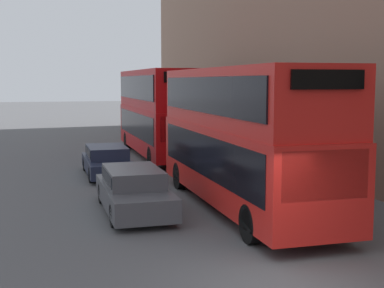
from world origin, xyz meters
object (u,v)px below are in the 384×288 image
(bus_second_in_queue, at_px, (159,109))
(bus_leading, at_px, (243,132))
(pedestrian, at_px, (193,136))
(car_dark_sedan, at_px, (134,189))
(car_hatchback, at_px, (107,160))

(bus_second_in_queue, bearing_deg, bus_leading, -90.00)
(bus_second_in_queue, bearing_deg, pedestrian, 39.26)
(bus_leading, height_order, bus_second_in_queue, bus_second_in_queue)
(bus_second_in_queue, height_order, car_dark_sedan, bus_second_in_queue)
(bus_leading, bearing_deg, car_hatchback, 115.18)
(car_dark_sedan, distance_m, car_hatchback, 6.76)
(pedestrian, bearing_deg, car_hatchback, -129.40)
(bus_leading, height_order, car_hatchback, bus_leading)
(bus_leading, relative_size, car_dark_sedan, 2.17)
(bus_leading, distance_m, car_hatchback, 8.19)
(car_dark_sedan, bearing_deg, car_hatchback, 90.00)
(bus_leading, relative_size, bus_second_in_queue, 0.97)
(bus_leading, bearing_deg, car_dark_sedan, 172.11)
(bus_second_in_queue, distance_m, pedestrian, 3.70)
(car_dark_sedan, height_order, pedestrian, pedestrian)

